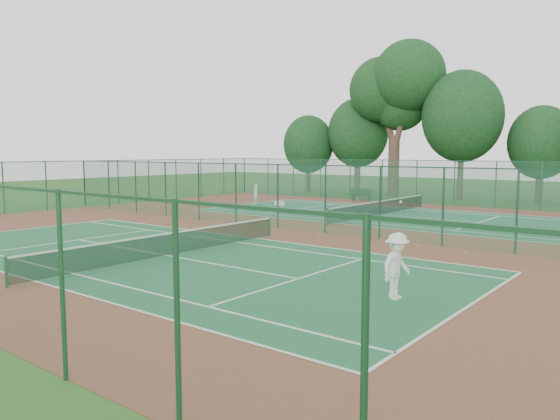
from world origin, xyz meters
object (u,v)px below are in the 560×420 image
Objects in this scene: player_near at (397,266)px; trash_bin at (358,195)px; player_far at (256,194)px; big_tree at (397,88)px; bench at (361,195)px; kit_bag at (280,204)px.

player_near is 2.09× the size of trash_bin.
big_tree is (5.28, 13.84, 9.19)m from player_far.
bench is (0.61, -0.52, 0.09)m from trash_bin.
trash_bin is (-16.63, 26.79, -0.50)m from player_near.
kit_bag is at bearing -102.09° from big_tree.
big_tree is (-16.13, 32.80, 9.02)m from player_near.
big_tree is at bearing 73.67° from bench.
big_tree is (2.94, 13.74, 9.81)m from kit_bag.
bench is 2.06× the size of kit_bag.
player_far is at bearing -167.25° from kit_bag.
player_near is at bearing -34.76° from kit_bag.
player_far is 2.42m from kit_bag.
player_far is 9.18m from trash_bin.
kit_bag is (-2.44, -7.73, -0.29)m from trash_bin.
bench is 0.13× the size of big_tree.
bench is at bearing 138.19° from player_far.
player_far is (-21.41, 18.96, -0.18)m from player_near.
trash_bin is at bearing 82.70° from kit_bag.
bench reaches higher than kit_bag.
kit_bag is 17.13m from big_tree.
trash_bin is (4.78, 7.83, -0.32)m from player_far.
bench reaches higher than trash_bin.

